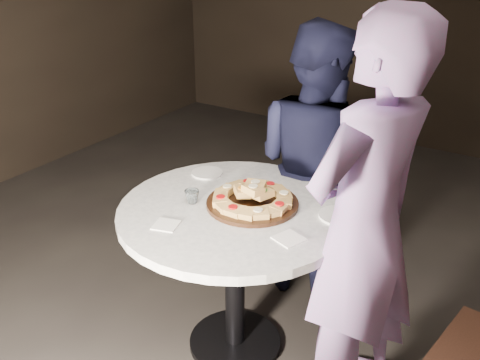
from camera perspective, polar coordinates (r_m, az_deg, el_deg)
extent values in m
plane|color=black|center=(3.13, 1.01, -16.83)|extent=(7.00, 7.00, 0.00)
cylinder|color=black|center=(3.11, -0.52, -16.82)|extent=(0.59, 0.59, 0.03)
cylinder|color=black|center=(2.85, -0.55, -10.63)|extent=(0.12, 0.12, 0.79)
cylinder|color=silver|center=(2.63, -0.59, -3.41)|extent=(1.34, 1.34, 0.05)
cylinder|color=black|center=(2.64, 1.33, -2.50)|extent=(0.49, 0.49, 0.02)
cube|color=tan|center=(2.55, 4.21, -2.93)|extent=(0.08, 0.10, 0.04)
cylinder|color=red|center=(2.54, 4.23, -2.53)|extent=(0.05, 0.05, 0.01)
cube|color=tan|center=(2.60, 4.71, -2.35)|extent=(0.11, 0.12, 0.04)
cube|color=tan|center=(2.65, 4.69, -1.74)|extent=(0.12, 0.12, 0.04)
cylinder|color=beige|center=(2.64, 4.70, -1.35)|extent=(0.06, 0.06, 0.01)
cube|color=tan|center=(2.70, 4.16, -1.18)|extent=(0.12, 0.12, 0.04)
cube|color=tan|center=(2.74, 3.25, -0.76)|extent=(0.11, 0.09, 0.04)
cylinder|color=red|center=(2.73, 3.26, -0.38)|extent=(0.05, 0.05, 0.01)
cube|color=tan|center=(2.76, 2.07, -0.52)|extent=(0.12, 0.11, 0.04)
cube|color=tan|center=(2.76, 0.80, -0.49)|extent=(0.12, 0.11, 0.04)
cylinder|color=red|center=(2.75, 0.80, -0.11)|extent=(0.06, 0.06, 0.01)
cube|color=tan|center=(2.74, -0.40, -0.68)|extent=(0.10, 0.12, 0.04)
cube|color=tan|center=(2.71, -1.37, -1.06)|extent=(0.08, 0.10, 0.04)
cylinder|color=beige|center=(2.70, -1.38, -0.67)|extent=(0.05, 0.05, 0.01)
cube|color=tan|center=(2.66, -1.97, -1.58)|extent=(0.11, 0.12, 0.04)
cube|color=tan|center=(2.61, -2.08, -2.19)|extent=(0.11, 0.12, 0.04)
cylinder|color=red|center=(2.60, -2.09, -1.80)|extent=(0.06, 0.06, 0.01)
cube|color=tan|center=(2.55, -1.67, -2.79)|extent=(0.12, 0.11, 0.04)
cube|color=tan|center=(2.51, -0.76, -3.28)|extent=(0.10, 0.08, 0.04)
cylinder|color=red|center=(2.50, -0.76, -2.88)|extent=(0.05, 0.05, 0.01)
cube|color=tan|center=(2.49, 0.51, -3.57)|extent=(0.11, 0.09, 0.04)
cube|color=tan|center=(2.49, 1.93, -3.61)|extent=(0.12, 0.12, 0.04)
cylinder|color=beige|center=(2.48, 1.93, -3.20)|extent=(0.06, 0.06, 0.01)
cube|color=tan|center=(2.51, 3.23, -3.38)|extent=(0.12, 0.12, 0.04)
cube|color=tan|center=(2.60, 2.43, -1.49)|extent=(0.10, 0.11, 0.04)
cylinder|color=#2D6B1E|center=(2.59, 2.44, -1.09)|extent=(0.06, 0.06, 0.01)
cube|color=tan|center=(2.65, 1.58, -0.90)|extent=(0.10, 0.08, 0.04)
cylinder|color=beige|center=(2.65, 1.58, -0.50)|extent=(0.05, 0.05, 0.01)
cube|color=tan|center=(2.62, 0.26, -1.26)|extent=(0.12, 0.12, 0.04)
cylinder|color=orange|center=(2.61, 0.26, -0.86)|extent=(0.06, 0.06, 0.01)
cube|color=tan|center=(2.57, 1.41, -1.06)|extent=(0.11, 0.10, 0.04)
cylinder|color=beige|center=(2.56, 1.42, -0.66)|extent=(0.06, 0.06, 0.01)
cube|color=tan|center=(2.61, 1.67, -0.58)|extent=(0.11, 0.10, 0.04)
cylinder|color=beige|center=(2.60, 1.67, -0.18)|extent=(0.06, 0.06, 0.01)
cylinder|color=white|center=(2.98, -3.53, 0.77)|extent=(0.22, 0.22, 0.01)
cylinder|color=white|center=(2.58, 10.54, -3.76)|extent=(0.25, 0.25, 0.01)
imported|color=silver|center=(2.66, -5.15, -1.78)|extent=(0.09, 0.09, 0.07)
cube|color=white|center=(2.49, -7.90, -4.77)|extent=(0.14, 0.14, 0.01)
cube|color=white|center=(2.37, 5.24, -6.24)|extent=(0.15, 0.15, 0.01)
cube|color=black|center=(3.82, 11.20, -1.80)|extent=(0.45, 0.45, 0.03)
cube|color=black|center=(3.57, 11.08, -0.28)|extent=(0.36, 0.13, 0.39)
cylinder|color=black|center=(4.04, 13.46, -3.59)|extent=(0.04, 0.04, 0.39)
cylinder|color=black|center=(4.07, 9.08, -3.00)|extent=(0.04, 0.04, 0.39)
cylinder|color=black|center=(3.77, 13.01, -5.80)|extent=(0.04, 0.04, 0.39)
cylinder|color=black|center=(3.79, 8.30, -5.14)|extent=(0.04, 0.04, 0.39)
cylinder|color=black|center=(2.86, 22.24, -17.21)|extent=(0.05, 0.05, 0.51)
imported|color=black|center=(3.16, 8.01, 1.52)|extent=(0.98, 0.88, 1.68)
imported|color=#7F669E|center=(2.36, 13.03, -5.06)|extent=(0.65, 0.79, 1.87)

